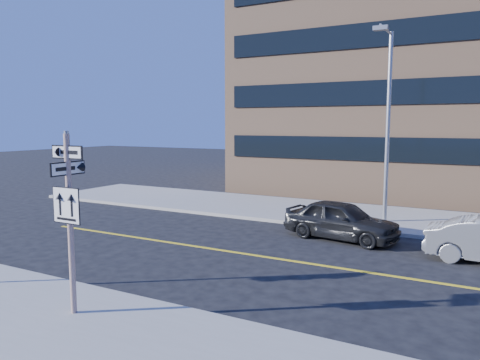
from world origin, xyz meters
The scene contains 5 objects.
ground centered at (0.00, 0.00, 0.00)m, with size 120.00×120.00×0.00m, color black.
sign_pole centered at (0.00, -2.51, 2.44)m, with size 0.92×0.92×4.06m.
parked_car_a centered at (3.09, 7.55, 0.74)m, with size 4.35×1.75×1.48m, color black.
streetlight_a centered at (4.00, 10.76, 4.76)m, with size 0.55×2.25×8.00m.
building_brick centered at (2.00, 25.00, 9.00)m, with size 18.00×18.00×18.00m, color #A87F5D.
Camera 1 is at (8.10, -9.51, 4.36)m, focal length 35.00 mm.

